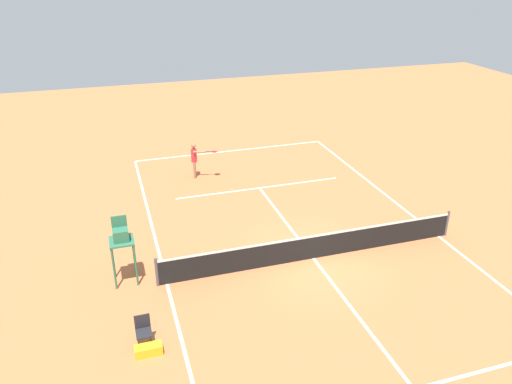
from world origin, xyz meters
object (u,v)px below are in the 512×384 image
tennis_ball (232,190)px  courtside_chair_near (143,330)px  umpire_chair (121,240)px  equipment_bag (149,350)px  player_serving (195,157)px

tennis_ball → courtside_chair_near: courtside_chair_near is taller
umpire_chair → tennis_ball: bearing=-131.6°
tennis_ball → umpire_chair: size_ratio=0.03×
equipment_bag → player_serving: bearing=-107.3°
tennis_ball → courtside_chair_near: (5.05, 9.33, 0.50)m
player_serving → tennis_ball: 2.64m
player_serving → equipment_bag: player_serving is taller
player_serving → courtside_chair_near: bearing=-3.1°
player_serving → courtside_chair_near: player_serving is taller
umpire_chair → equipment_bag: bearing=94.9°
courtside_chair_near → equipment_bag: bearing=98.4°
player_serving → umpire_chair: 8.97m
umpire_chair → courtside_chair_near: umpire_chair is taller
equipment_bag → courtside_chair_near: bearing=-81.6°
courtside_chair_near → equipment_bag: (-0.06, 0.41, -0.38)m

